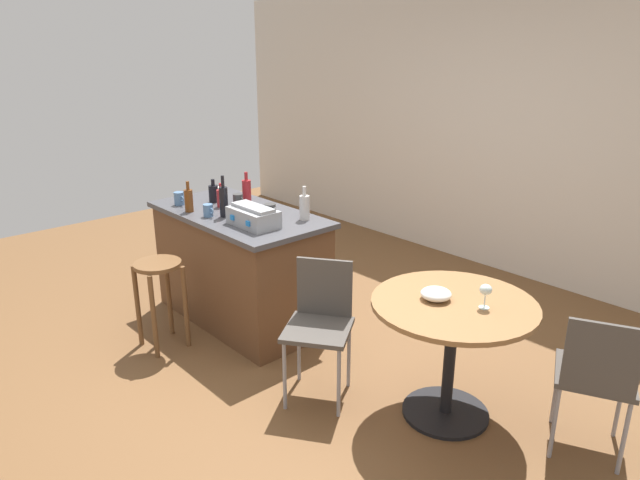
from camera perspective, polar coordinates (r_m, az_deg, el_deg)
name	(u,v)px	position (r m, az deg, el deg)	size (l,w,h in m)	color
ground_plane	(290,362)	(4.24, -2.95, -11.95)	(8.80, 8.80, 0.00)	brown
back_wall	(513,134)	(5.83, 18.53, 9.87)	(8.00, 0.10, 2.70)	beige
kitchen_island	(240,266)	(4.72, -7.86, -2.55)	(1.52, 0.79, 0.92)	brown
wooden_stool	(160,285)	(4.39, -15.58, -4.32)	(0.34, 0.34, 0.67)	brown
dining_table	(452,330)	(3.51, 12.91, -8.64)	(0.96, 0.96, 0.76)	black
folding_chair_near	(320,318)	(3.67, 0.02, -7.75)	(0.56, 0.56, 0.88)	#47423D
folding_chair_far	(596,374)	(3.47, 25.64, -11.83)	(0.53, 0.53, 0.87)	#47423D
toolbox	(253,216)	(4.19, -6.60, 2.34)	(0.39, 0.24, 0.15)	gray
bottle_0	(189,200)	(4.62, -12.85, 3.88)	(0.07, 0.07, 0.24)	#603314
bottle_1	(224,201)	(4.42, -9.50, 3.82)	(0.06, 0.06, 0.32)	black
bottle_2	(213,193)	(4.87, -10.48, 4.57)	(0.08, 0.08, 0.19)	black
bottle_3	(221,198)	(4.72, -9.74, 4.14)	(0.07, 0.07, 0.19)	maroon
bottle_4	(305,207)	(4.30, -1.54, 3.30)	(0.08, 0.08, 0.26)	#B7B2AD
bottle_5	(247,190)	(4.85, -7.26, 4.93)	(0.07, 0.07, 0.25)	maroon
cup_0	(238,200)	(4.74, -8.09, 3.97)	(0.12, 0.08, 0.09)	#383838
cup_1	(270,209)	(4.46, -4.94, 3.05)	(0.12, 0.09, 0.08)	#383838
cup_2	(208,210)	(4.47, -10.98, 2.89)	(0.11, 0.07, 0.10)	#4C7099
cup_3	(218,192)	(5.05, -10.03, 4.71)	(0.12, 0.09, 0.08)	white
cup_4	(179,198)	(4.85, -13.74, 4.01)	(0.12, 0.08, 0.11)	#4C7099
wine_glass	(486,291)	(3.36, 16.06, -4.83)	(0.07, 0.07, 0.14)	silver
serving_bowl	(436,294)	(3.42, 11.39, -5.24)	(0.18, 0.18, 0.07)	white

